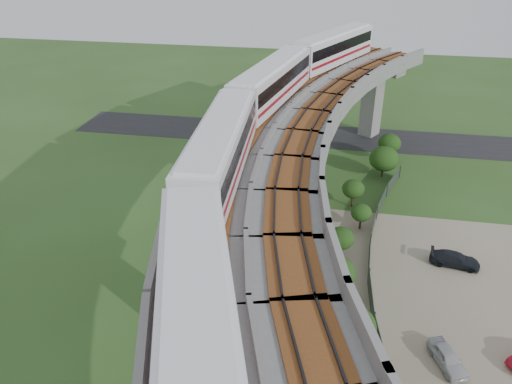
% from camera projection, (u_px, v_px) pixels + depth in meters
% --- Properties ---
extents(ground, '(160.00, 160.00, 0.00)m').
position_uv_depth(ground, '(261.00, 272.00, 40.42)').
color(ground, '#314D1E').
rests_on(ground, ground).
extents(dirt_lot, '(18.00, 26.00, 0.04)m').
position_uv_depth(dirt_lot, '(445.00, 309.00, 36.52)').
color(dirt_lot, gray).
rests_on(dirt_lot, ground).
extents(asphalt_road, '(60.00, 8.00, 0.03)m').
position_uv_depth(asphalt_road, '(299.00, 135.00, 66.35)').
color(asphalt_road, '#232326').
rests_on(asphalt_road, ground).
extents(viaduct, '(19.58, 73.98, 11.40)m').
position_uv_depth(viaduct, '(315.00, 176.00, 35.50)').
color(viaduct, '#99968E').
rests_on(viaduct, ground).
extents(metro_train, '(12.13, 61.24, 3.64)m').
position_uv_depth(metro_train, '(275.00, 115.00, 37.22)').
color(metro_train, white).
rests_on(metro_train, ground).
extents(fence, '(3.87, 38.73, 1.50)m').
position_uv_depth(fence, '(386.00, 278.00, 38.56)').
color(fence, '#2D382D').
rests_on(fence, ground).
extents(tree_0, '(2.64, 2.64, 3.45)m').
position_uv_depth(tree_0, '(389.00, 143.00, 57.86)').
color(tree_0, '#382314').
rests_on(tree_0, ground).
extents(tree_1, '(3.20, 3.20, 3.55)m').
position_uv_depth(tree_1, '(384.00, 159.00, 54.42)').
color(tree_1, '#382314').
rests_on(tree_1, ground).
extents(tree_2, '(2.18, 2.18, 2.95)m').
position_uv_depth(tree_2, '(353.00, 189.00, 48.65)').
color(tree_2, '#382314').
rests_on(tree_2, ground).
extents(tree_3, '(1.90, 1.90, 2.56)m').
position_uv_depth(tree_3, '(361.00, 213.00, 45.20)').
color(tree_3, '#382314').
rests_on(tree_3, ground).
extents(tree_4, '(2.16, 2.16, 3.14)m').
position_uv_depth(tree_4, '(341.00, 238.00, 40.72)').
color(tree_4, '#382314').
rests_on(tree_4, ground).
extents(tree_5, '(3.08, 3.08, 3.44)m').
position_uv_depth(tree_5, '(335.00, 273.00, 36.85)').
color(tree_5, '#382314').
rests_on(tree_5, ground).
extents(tree_6, '(3.15, 3.15, 3.92)m').
position_uv_depth(tree_6, '(351.00, 327.00, 31.34)').
color(tree_6, '#382314').
rests_on(tree_6, ground).
extents(car_white, '(2.49, 3.67, 1.16)m').
position_uv_depth(car_white, '(448.00, 358.00, 31.65)').
color(car_white, silver).
rests_on(car_white, dirt_lot).
extents(car_dark, '(4.16, 2.21, 1.15)m').
position_uv_depth(car_dark, '(455.00, 259.00, 40.88)').
color(car_dark, black).
rests_on(car_dark, dirt_lot).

